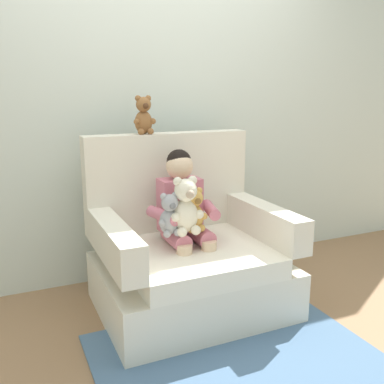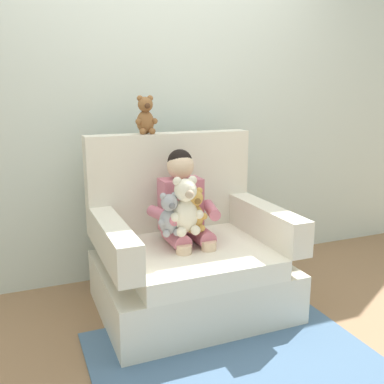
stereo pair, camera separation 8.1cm
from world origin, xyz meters
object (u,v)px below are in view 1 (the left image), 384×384
(plush_cream, at_px, (186,207))
(plush_brown_on_backrest, at_px, (144,116))
(seated_child, at_px, (184,209))
(armchair, at_px, (187,256))
(plush_honey, at_px, (194,211))
(plush_grey, at_px, (170,215))

(plush_cream, distance_m, plush_brown_on_backrest, 0.69)
(seated_child, relative_size, plush_cream, 2.39)
(armchair, distance_m, seated_child, 0.31)
(armchair, distance_m, plush_brown_on_backrest, 0.94)
(seated_child, bearing_deg, plush_cream, -106.52)
(plush_honey, distance_m, plush_brown_on_backrest, 0.71)
(plush_grey, distance_m, plush_honey, 0.16)
(plush_honey, bearing_deg, seated_child, 103.67)
(armchair, relative_size, plush_cream, 3.28)
(armchair, bearing_deg, plush_cream, -117.52)
(plush_cream, distance_m, plush_grey, 0.10)
(seated_child, relative_size, plush_grey, 3.21)
(seated_child, bearing_deg, armchair, -43.17)
(armchair, xyz_separation_m, plush_honey, (-0.00, -0.11, 0.33))
(plush_cream, relative_size, plush_honey, 1.30)
(seated_child, xyz_separation_m, plush_cream, (-0.05, -0.15, 0.06))
(plush_cream, height_order, plush_grey, plush_cream)
(plush_brown_on_backrest, bearing_deg, plush_cream, -70.25)
(armchair, relative_size, plush_grey, 4.42)
(plush_cream, relative_size, plush_grey, 1.35)
(plush_grey, height_order, plush_brown_on_backrest, plush_brown_on_backrest)
(plush_grey, bearing_deg, armchair, 40.16)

